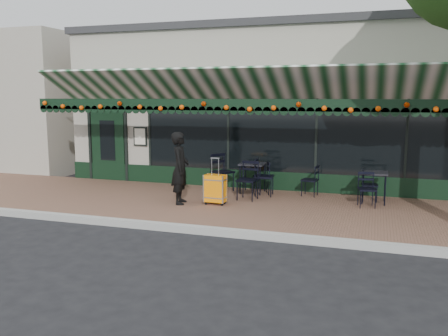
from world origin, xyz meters
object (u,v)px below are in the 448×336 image
(chair_a_front, at_px, (367,190))
(chair_solo, at_px, (223,172))
(cafe_table_b, at_px, (253,166))
(chair_a_right, at_px, (370,185))
(chair_a_left, at_px, (310,180))
(woman, at_px, (180,168))
(suitcase, at_px, (215,189))
(cafe_table_a, at_px, (374,175))
(chair_b_right, at_px, (264,177))
(chair_b_front, at_px, (248,181))
(chair_b_left, at_px, (261,178))

(chair_a_front, xyz_separation_m, chair_solo, (-3.72, 0.76, 0.10))
(cafe_table_b, xyz_separation_m, chair_a_right, (2.95, -0.09, -0.32))
(chair_a_left, bearing_deg, woman, -48.89)
(suitcase, relative_size, cafe_table_b, 1.40)
(woman, distance_m, chair_a_right, 4.58)
(chair_a_right, distance_m, chair_a_front, 0.68)
(cafe_table_a, distance_m, chair_solo, 3.88)
(woman, relative_size, chair_b_right, 1.76)
(cafe_table_a, bearing_deg, woman, -161.14)
(cafe_table_b, xyz_separation_m, chair_solo, (-0.82, -0.01, -0.20))
(woman, bearing_deg, cafe_table_a, -85.84)
(woman, distance_m, chair_b_right, 2.28)
(woman, relative_size, chair_solo, 1.68)
(cafe_table_b, height_order, chair_a_front, chair_a_front)
(chair_b_front, height_order, chair_solo, chair_solo)
(chair_b_left, bearing_deg, chair_b_right, 12.14)
(cafe_table_b, xyz_separation_m, chair_a_left, (1.49, 0.07, -0.31))
(cafe_table_a, xyz_separation_m, chair_b_front, (-2.94, -0.60, -0.19))
(cafe_table_a, bearing_deg, chair_b_left, 175.62)
(chair_a_right, bearing_deg, woman, 107.29)
(cafe_table_a, bearing_deg, cafe_table_b, 174.91)
(chair_b_right, bearing_deg, chair_b_front, 151.23)
(chair_a_front, height_order, chair_b_right, chair_b_right)
(chair_b_right, bearing_deg, chair_a_front, -106.97)
(cafe_table_b, xyz_separation_m, chair_a_front, (2.89, -0.77, -0.30))
(chair_a_left, distance_m, chair_b_right, 1.16)
(cafe_table_a, xyz_separation_m, chair_b_left, (-2.80, 0.21, -0.24))
(cafe_table_a, height_order, chair_a_right, chair_a_right)
(chair_a_right, bearing_deg, chair_solo, 84.71)
(chair_b_left, xyz_separation_m, chair_b_right, (0.12, -0.19, 0.06))
(suitcase, bearing_deg, chair_solo, 105.14)
(chair_b_right, bearing_deg, cafe_table_a, -95.70)
(chair_a_right, height_order, chair_b_front, chair_b_front)
(chair_b_front, bearing_deg, chair_a_right, 21.14)
(suitcase, height_order, cafe_table_b, suitcase)
(cafe_table_a, height_order, chair_b_right, chair_b_right)
(woman, xyz_separation_m, chair_solo, (0.48, 1.74, -0.34))
(woman, bearing_deg, chair_b_left, -57.07)
(chair_solo, bearing_deg, chair_b_front, -97.64)
(chair_a_left, bearing_deg, chair_a_front, 67.13)
(woman, relative_size, chair_b_front, 1.77)
(suitcase, distance_m, chair_b_front, 0.93)
(cafe_table_b, xyz_separation_m, chair_b_left, (0.25, -0.06, -0.28))
(woman, relative_size, chair_a_left, 2.12)
(suitcase, relative_size, chair_b_front, 1.15)
(suitcase, relative_size, chair_b_left, 1.29)
(chair_a_front, height_order, chair_b_front, chair_b_front)
(cafe_table_b, distance_m, chair_b_left, 0.38)
(suitcase, bearing_deg, cafe_table_a, 23.65)
(woman, xyz_separation_m, chair_b_left, (1.55, 1.70, -0.42))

